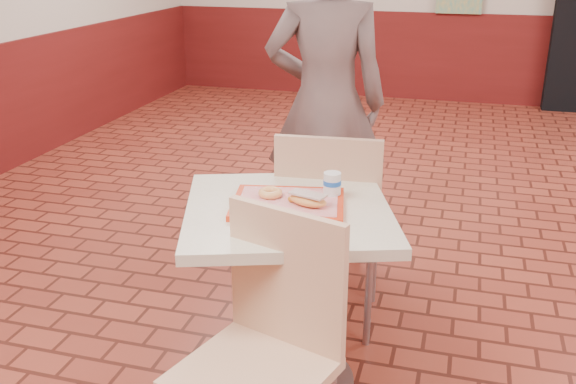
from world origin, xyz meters
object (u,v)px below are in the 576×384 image
(chair_main_back, at_px, (330,222))
(long_john_donut, at_px, (307,200))
(ring_donut, at_px, (270,193))
(serving_tray, at_px, (288,204))
(customer, at_px, (326,104))
(main_table, at_px, (288,269))
(chair_main_front, at_px, (266,341))
(paper_cup, at_px, (332,183))

(chair_main_back, relative_size, long_john_donut, 5.90)
(long_john_donut, bearing_deg, ring_donut, 162.67)
(serving_tray, bearing_deg, long_john_donut, -18.32)
(customer, bearing_deg, chair_main_back, 91.64)
(main_table, relative_size, customer, 0.44)
(chair_main_back, bearing_deg, ring_donut, 67.35)
(chair_main_front, relative_size, long_john_donut, 5.69)
(main_table, distance_m, ring_donut, 0.31)
(main_table, distance_m, long_john_donut, 0.32)
(serving_tray, xyz_separation_m, long_john_donut, (0.08, -0.03, 0.04))
(main_table, xyz_separation_m, paper_cup, (0.14, 0.11, 0.33))
(chair_main_back, distance_m, customer, 0.85)
(ring_donut, bearing_deg, main_table, -16.28)
(main_table, bearing_deg, long_john_donut, -18.32)
(chair_main_front, relative_size, serving_tray, 2.28)
(main_table, bearing_deg, paper_cup, 37.75)
(chair_main_front, xyz_separation_m, ring_donut, (-0.14, 0.49, 0.32))
(main_table, height_order, paper_cup, paper_cup)
(chair_main_front, xyz_separation_m, paper_cup, (0.08, 0.58, 0.35))
(main_table, xyz_separation_m, chair_main_front, (0.06, -0.47, -0.01))
(main_table, bearing_deg, ring_donut, 163.72)
(long_john_donut, bearing_deg, customer, 99.51)
(main_table, xyz_separation_m, customer, (-0.13, 1.22, 0.37))
(chair_main_front, distance_m, long_john_donut, 0.55)
(customer, relative_size, long_john_donut, 10.95)
(chair_main_front, distance_m, ring_donut, 0.60)
(serving_tray, distance_m, long_john_donut, 0.09)
(main_table, height_order, chair_main_back, chair_main_back)
(ring_donut, bearing_deg, paper_cup, 22.05)
(chair_main_front, height_order, long_john_donut, chair_main_front)
(chair_main_front, bearing_deg, paper_cup, 99.53)
(main_table, distance_m, chair_main_front, 0.47)
(main_table, bearing_deg, chair_main_back, 81.92)
(chair_main_back, relative_size, customer, 0.54)
(main_table, xyz_separation_m, chair_main_back, (0.07, 0.47, 0.01))
(chair_main_front, height_order, paper_cup, chair_main_front)
(customer, bearing_deg, chair_main_front, 83.44)
(chair_main_back, distance_m, serving_tray, 0.54)
(main_table, distance_m, paper_cup, 0.38)
(serving_tray, relative_size, long_john_donut, 2.49)
(chair_main_back, height_order, paper_cup, chair_main_back)
(chair_main_back, bearing_deg, paper_cup, 97.49)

